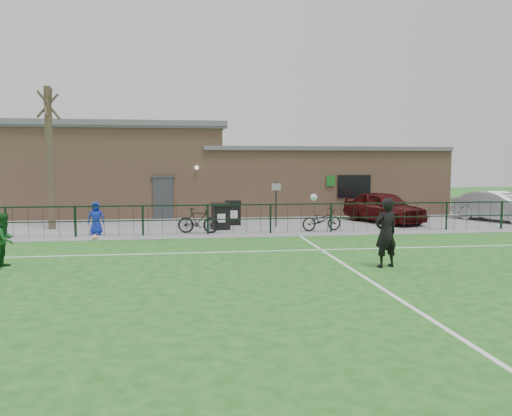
{
  "coord_description": "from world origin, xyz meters",
  "views": [
    {
      "loc": [
        -2.28,
        -11.53,
        2.76
      ],
      "look_at": [
        0.0,
        5.0,
        1.3
      ],
      "focal_mm": 35.0,
      "sensor_mm": 36.0,
      "label": 1
    }
  ],
  "objects": [
    {
      "name": "clubhouse",
      "position": [
        -0.88,
        16.5,
        2.22
      ],
      "size": [
        24.25,
        5.4,
        4.96
      ],
      "color": "tan",
      "rests_on": "ground"
    },
    {
      "name": "paving_strip",
      "position": [
        0.0,
        13.5,
        0.01
      ],
      "size": [
        34.0,
        13.0,
        0.02
      ],
      "primitive_type": "cube",
      "color": "gray",
      "rests_on": "ground"
    },
    {
      "name": "wheelie_bin_right",
      "position": [
        -0.89,
        9.49,
        0.53
      ],
      "size": [
        0.77,
        0.85,
        1.02
      ],
      "primitive_type": "cube",
      "rotation": [
        0.0,
        0.0,
        0.13
      ],
      "color": "black",
      "rests_on": "paving_strip"
    },
    {
      "name": "wheelie_bin_left",
      "position": [
        -0.22,
        11.07,
        0.52
      ],
      "size": [
        0.69,
        0.78,
        1.01
      ],
      "primitive_type": "cube",
      "rotation": [
        0.0,
        0.0,
        -0.04
      ],
      "color": "black",
      "rests_on": "paving_strip"
    },
    {
      "name": "pitch_line_touch",
      "position": [
        0.0,
        7.8,
        0.0
      ],
      "size": [
        28.0,
        0.1,
        0.01
      ],
      "primitive_type": "cube",
      "color": "white",
      "rests_on": "ground"
    },
    {
      "name": "outfield_player",
      "position": [
        -7.17,
        2.54,
        0.73
      ],
      "size": [
        0.66,
        0.79,
        1.47
      ],
      "primitive_type": "imported",
      "rotation": [
        0.0,
        0.0,
        1.42
      ],
      "color": "#16501F",
      "rests_on": "ground"
    },
    {
      "name": "pitch_line_mid",
      "position": [
        0.0,
        4.0,
        0.0
      ],
      "size": [
        28.0,
        0.1,
        0.01
      ],
      "primitive_type": "cube",
      "color": "white",
      "rests_on": "ground"
    },
    {
      "name": "sign_post",
      "position": [
        1.58,
        9.96,
        1.02
      ],
      "size": [
        0.08,
        0.08,
        2.0
      ],
      "primitive_type": "cylinder",
      "rotation": [
        0.0,
        0.0,
        -0.32
      ],
      "color": "black",
      "rests_on": "paving_strip"
    },
    {
      "name": "ground",
      "position": [
        0.0,
        0.0,
        0.0
      ],
      "size": [
        90.0,
        90.0,
        0.0
      ],
      "primitive_type": "plane",
      "color": "#1D591A",
      "rests_on": "ground"
    },
    {
      "name": "perimeter_fence",
      "position": [
        0.0,
        8.0,
        0.6
      ],
      "size": [
        28.0,
        0.1,
        1.2
      ],
      "primitive_type": "cube",
      "color": "black",
      "rests_on": "ground"
    },
    {
      "name": "car_maroon",
      "position": [
        6.89,
        10.84,
        0.76
      ],
      "size": [
        3.19,
        4.7,
        1.49
      ],
      "primitive_type": "imported",
      "rotation": [
        0.0,
        0.0,
        0.36
      ],
      "color": "#400B0C",
      "rests_on": "paving_strip"
    },
    {
      "name": "spectator_child",
      "position": [
        -5.83,
        8.47,
        0.67
      ],
      "size": [
        0.66,
        0.45,
        1.29
      ],
      "primitive_type": "imported",
      "rotation": [
        0.0,
        0.0,
        0.06
      ],
      "color": "#122AAF",
      "rests_on": "paving_strip"
    },
    {
      "name": "goalkeeper_kick",
      "position": [
        2.96,
        1.16,
        0.95
      ],
      "size": [
        1.79,
        3.15,
        1.87
      ],
      "color": "black",
      "rests_on": "ground"
    },
    {
      "name": "bicycle_d",
      "position": [
        -1.86,
        8.38,
        0.52
      ],
      "size": [
        1.71,
        0.75,
        0.99
      ],
      "primitive_type": "imported",
      "rotation": [
        0.0,
        0.0,
        1.4
      ],
      "color": "black",
      "rests_on": "paving_strip"
    },
    {
      "name": "bare_tree",
      "position": [
        -8.0,
        10.5,
        3.0
      ],
      "size": [
        0.3,
        0.3,
        6.0
      ],
      "primitive_type": "cylinder",
      "color": "#433629",
      "rests_on": "ground"
    },
    {
      "name": "bicycle_e",
      "position": [
        3.22,
        8.4,
        0.47
      ],
      "size": [
        1.8,
        0.88,
        0.9
      ],
      "primitive_type": "imported",
      "rotation": [
        0.0,
        0.0,
        1.74
      ],
      "color": "black",
      "rests_on": "paving_strip"
    },
    {
      "name": "pitch_line_perp",
      "position": [
        2.0,
        0.0,
        0.0
      ],
      "size": [
        0.1,
        16.0,
        0.01
      ],
      "primitive_type": "cube",
      "color": "white",
      "rests_on": "ground"
    },
    {
      "name": "car_silver",
      "position": [
        12.62,
        10.55,
        0.75
      ],
      "size": [
        3.19,
        4.66,
        1.45
      ],
      "primitive_type": "imported",
      "rotation": [
        0.0,
        0.0,
        0.42
      ],
      "color": "#A3A5AA",
      "rests_on": "paving_strip"
    },
    {
      "name": "ball_ground",
      "position": [
        -5.66,
        7.13,
        0.11
      ],
      "size": [
        0.21,
        0.21,
        0.21
      ],
      "primitive_type": "sphere",
      "color": "silver",
      "rests_on": "ground"
    }
  ]
}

